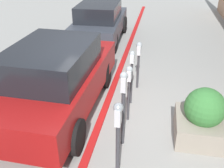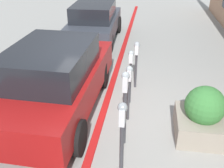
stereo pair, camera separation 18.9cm
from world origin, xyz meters
name	(u,v)px [view 2 (the right image)]	position (x,y,z in m)	size (l,w,h in m)	color
ground_plane	(105,118)	(0.00, 0.00, 0.00)	(40.00, 40.00, 0.00)	#999993
curb_strip	(102,117)	(0.00, 0.08, 0.02)	(24.50, 0.16, 0.04)	red
parking_meter_nearest	(122,128)	(-1.65, -0.57, 1.04)	(0.19, 0.16, 1.52)	#38383D
parking_meter_second	(125,98)	(-0.79, -0.53, 1.09)	(0.18, 0.15, 1.62)	#38383D
parking_meter_middle	(129,82)	(0.04, -0.53, 0.99)	(0.18, 0.15, 1.36)	#38383D
parking_meter_fourth	(131,68)	(0.77, -0.50, 0.98)	(0.16, 0.13, 1.42)	#38383D
parking_meter_farthest	(137,55)	(1.62, -0.59, 0.98)	(0.19, 0.16, 1.35)	#38383D
planter_box	(203,116)	(-0.30, -2.11, 0.49)	(1.11, 1.05, 1.15)	gray
parked_car_middle	(55,79)	(0.11, 1.17, 0.89)	(4.44, 1.97, 1.72)	maroon
parked_car_rear	(95,22)	(5.35, 1.36, 0.82)	(4.17, 1.86, 1.56)	#383D47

